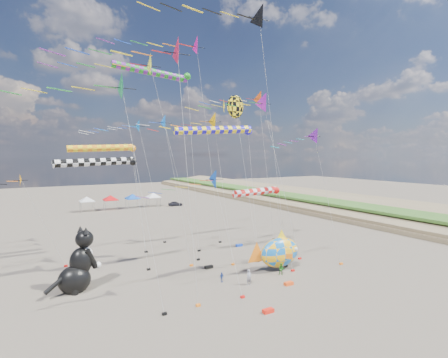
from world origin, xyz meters
name	(u,v)px	position (x,y,z in m)	size (l,w,h in m)	color
ground	(290,313)	(0.00, 0.00, 0.00)	(260.00, 260.00, 0.00)	brown
delta_kite_0	(157,57)	(-8.97, 4.72, 19.60)	(10.77, 2.32, 21.06)	red
delta_kite_1	(317,139)	(8.93, 6.50, 14.04)	(8.89, 1.87, 15.31)	#681799
delta_kite_2	(188,43)	(1.26, 21.92, 26.78)	(16.00, 2.90, 28.50)	#DB0D8A
delta_kite_3	(252,100)	(9.53, 19.40, 19.80)	(11.88, 2.42, 21.30)	#E84F12
delta_kite_4	(110,88)	(-12.45, 4.63, 17.03)	(11.52, 2.33, 18.50)	#0E8136
delta_kite_5	(209,185)	(-4.91, 4.33, 10.02)	(8.69, 1.87, 11.30)	#1046B8
delta_kite_6	(257,19)	(4.29, 10.94, 26.79)	(16.06, 2.99, 28.54)	black
delta_kite_7	(147,125)	(-6.77, 14.44, 15.37)	(11.10, 1.78, 16.69)	blue
delta_kite_8	(206,122)	(-0.97, 12.45, 15.78)	(9.43, 2.07, 17.14)	#E4A405
delta_kite_9	(139,129)	(-4.25, 25.79, 15.88)	(9.31, 1.89, 17.20)	#0B79DA
delta_kite_10	(150,69)	(-5.82, 16.01, 21.43)	(14.41, 2.55, 22.99)	#F4F922
delta_kite_11	(4,185)	(-19.57, 21.19, 9.34)	(9.93, 1.50, 10.54)	orange
delta_kite_12	(270,103)	(5.72, 10.35, 17.98)	(12.74, 2.50, 19.51)	purple
windsock_0	(258,192)	(3.26, 8.97, 8.54)	(7.10, 0.76, 8.98)	red
windsock_1	(105,149)	(-9.37, 22.26, 13.13)	(9.05, 0.83, 13.60)	orange
windsock_2	(218,131)	(0.50, 12.66, 14.99)	(10.49, 0.87, 15.48)	#1C13C3
windsock_3	(155,73)	(-4.13, 19.41, 21.88)	(10.78, 0.87, 22.40)	#1A941D
windsock_4	(99,163)	(-11.31, 15.50, 11.64)	(9.19, 0.78, 12.08)	black
angelfish_kite	(234,108)	(3.40, 14.05, 17.76)	(3.74, 3.02, 19.23)	yellow
cat_inflatable	(78,259)	(-13.80, 13.13, 2.92)	(4.33, 2.16, 5.84)	black
fish_inflatable	(279,252)	(5.67, 8.44, 1.98)	(6.44, 2.50, 4.43)	blue
person_adult	(249,277)	(0.51, 6.57, 0.75)	(0.55, 0.36, 1.51)	gray
child_green	(281,269)	(4.95, 7.16, 0.62)	(0.60, 0.47, 1.24)	#24751E
child_blue	(222,277)	(-1.39, 8.51, 0.50)	(0.58, 0.24, 0.99)	#274298
kite_bag_0	(268,311)	(-1.47, 0.93, 0.15)	(0.90, 0.44, 0.30)	red
kite_bag_1	(209,267)	(-0.56, 12.80, 0.15)	(0.90, 0.44, 0.30)	black
kite_bag_2	(239,245)	(7.22, 18.88, 0.15)	(0.90, 0.44, 0.30)	blue
kite_bag_3	(289,284)	(3.77, 4.64, 0.15)	(0.90, 0.44, 0.30)	#F24A14
tent_row	(122,195)	(1.50, 60.00, 3.15)	(19.20, 4.20, 3.80)	silver
parked_car	(175,204)	(13.81, 58.00, 0.58)	(1.37, 3.41, 1.16)	#26262D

